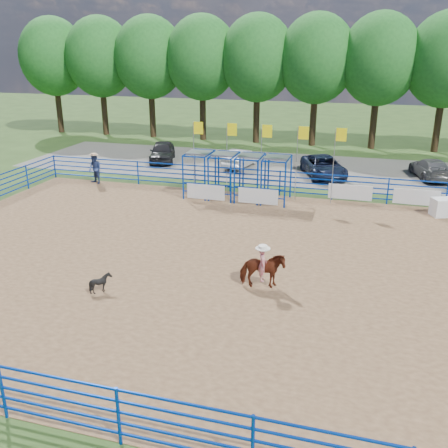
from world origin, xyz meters
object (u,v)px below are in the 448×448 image
(car_d, at_px, (431,168))
(car_c, at_px, (324,167))
(car_a, at_px, (162,152))
(car_b, at_px, (241,158))
(spectator_cowboy, at_px, (95,169))
(horse_and_rider, at_px, (262,267))
(calf, at_px, (101,283))

(car_d, bearing_deg, car_c, 0.27)
(car_a, xyz_separation_m, car_b, (6.11, -0.08, -0.09))
(car_b, relative_size, car_d, 0.87)
(spectator_cowboy, bearing_deg, car_a, 77.46)
(car_a, distance_m, car_d, 18.91)
(car_a, distance_m, car_b, 6.12)
(horse_and_rider, bearing_deg, car_a, 122.28)
(spectator_cowboy, bearing_deg, car_c, 22.94)
(car_b, distance_m, car_d, 12.80)
(calf, bearing_deg, car_a, 16.43)
(calf, height_order, car_a, car_a)
(car_a, xyz_separation_m, car_d, (18.91, 0.26, -0.09))
(car_b, height_order, car_c, car_c)
(car_a, relative_size, car_d, 0.97)
(calf, distance_m, car_c, 19.82)
(calf, height_order, car_c, car_c)
(spectator_cowboy, relative_size, car_a, 0.45)
(calf, relative_size, spectator_cowboy, 0.38)
(calf, bearing_deg, horse_and_rider, -70.63)
(spectator_cowboy, bearing_deg, calf, -59.65)
(spectator_cowboy, xyz_separation_m, car_d, (20.49, 7.36, -0.33))
(car_c, xyz_separation_m, car_d, (6.80, 1.57, -0.04))
(spectator_cowboy, distance_m, car_a, 7.28)
(calf, bearing_deg, car_c, -18.03)
(car_c, bearing_deg, car_d, -7.41)
(calf, relative_size, car_b, 0.19)
(car_b, bearing_deg, horse_and_rider, 116.20)
(car_a, bearing_deg, car_b, -18.59)
(spectator_cowboy, bearing_deg, car_d, 19.76)
(horse_and_rider, height_order, car_c, horse_and_rider)
(car_c, bearing_deg, calf, -128.11)
(horse_and_rider, relative_size, car_c, 0.47)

